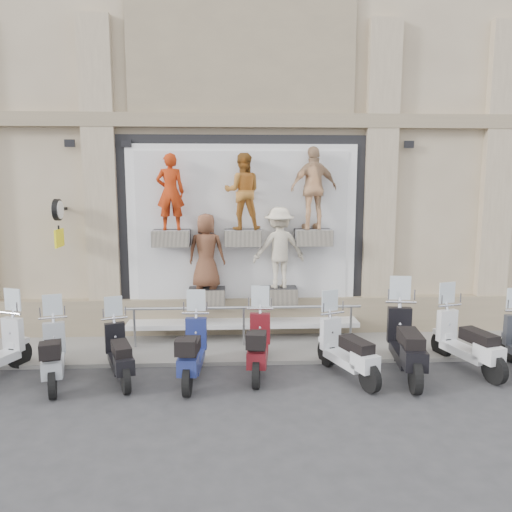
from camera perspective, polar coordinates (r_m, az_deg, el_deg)
The scene contains 13 objects.
ground at distance 8.99m, azimuth -1.07°, elevation -14.72°, with size 90.00×90.00×0.00m, color #323235.
sidewalk at distance 10.94m, azimuth -1.41°, elevation -10.15°, with size 16.00×2.20×0.08m, color gray.
building at distance 15.44m, azimuth -1.97°, elevation 17.73°, with size 14.00×8.60×12.00m, color #BFAC8B, non-canonical shape.
shop_vitrine at distance 11.06m, azimuth -0.87°, elevation 2.64°, with size 5.60×0.85×4.30m.
guard_rail at distance 10.71m, azimuth -1.41°, elevation -8.17°, with size 5.06×0.10×0.93m, color #9EA0A5, non-canonical shape.
clock_sign_bracket at distance 11.35m, azimuth -21.67°, elevation 4.19°, with size 0.10×0.80×1.02m.
scooter_c at distance 9.56m, azimuth -22.22°, elevation -9.18°, with size 0.53×1.83×1.48m, color #989EA5, non-canonical shape.
scooter_d at distance 9.35m, azimuth -15.39°, elevation -9.46°, with size 0.51×1.75×1.42m, color black, non-canonical shape.
scooter_e at distance 9.08m, azimuth -7.31°, elevation -9.39°, with size 0.55×1.88×1.53m, color navy, non-canonical shape.
scooter_f at distance 9.32m, azimuth 0.29°, elevation -8.83°, with size 0.55×1.89×1.53m, color #5A0F15, non-canonical shape.
scooter_g at distance 9.24m, azimuth 10.43°, elevation -9.19°, with size 0.54×1.86×1.51m, color silver, non-canonical shape.
scooter_h at distance 9.56m, azimuth 16.85°, elevation -8.12°, with size 0.62×2.14×1.74m, color black, non-canonical shape.
scooter_i at distance 10.27m, azimuth 23.08°, elevation -7.76°, with size 0.56×1.93×1.57m, color silver, non-canonical shape.
Camera 1 is at (-0.24, -8.25, 3.57)m, focal length 35.00 mm.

